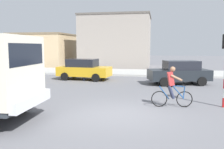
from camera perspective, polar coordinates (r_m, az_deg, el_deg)
The scene contains 8 objects.
ground_plane at distance 9.21m, azimuth 2.42°, elevation -9.36°, with size 120.00×120.00×0.00m, color slate.
sidewalk_far at distance 22.84m, azimuth 7.43°, elevation 0.45°, with size 80.00×5.00×0.16m, color #ADADA8.
cyclist at distance 10.34m, azimuth 14.09°, elevation -2.87°, with size 1.72×0.53×1.72m.
car_red_near at distance 18.49m, azimuth -6.74°, elevation 1.29°, with size 4.14×2.16×1.60m.
car_white_mid at distance 16.74m, azimuth 15.78°, elevation 0.52°, with size 4.31×2.69×1.60m.
pedestrian_near_kerb at distance 17.98m, azimuth -6.69°, elevation 1.23°, with size 0.34×0.22×1.62m.
building_corner_left at distance 33.50m, azimuth -15.91°, elevation 5.72°, with size 7.17×6.80×4.22m.
building_mid_block at distance 30.34m, azimuth 1.09°, elevation 7.89°, with size 8.40×6.96×6.34m.
Camera 1 is at (1.26, -8.76, 2.55)m, focal length 38.33 mm.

